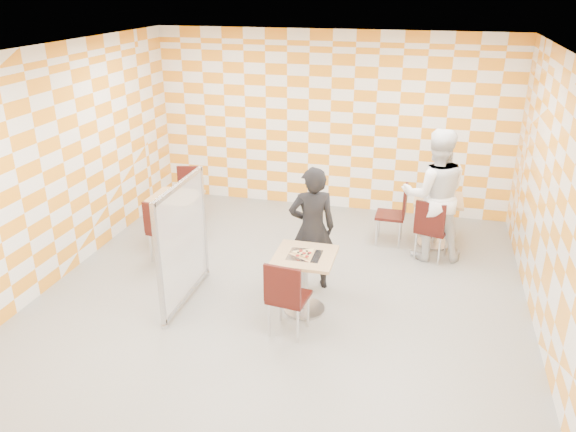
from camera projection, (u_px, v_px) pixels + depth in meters
The scene contains 15 objects.
room_shell at pixel (287, 178), 6.77m from camera, with size 7.00×7.00×7.00m.
main_table at pixel (305, 273), 6.63m from camera, with size 0.70×0.70×0.75m.
second_table at pixel (437, 213), 8.34m from camera, with size 0.70×0.70×0.75m.
empty_table at pixel (176, 211), 8.41m from camera, with size 0.70×0.70×0.75m.
chair_main_front at pixel (286, 294), 6.12m from camera, with size 0.47×0.48×0.92m.
chair_second_front at pixel (431, 226), 7.82m from camera, with size 0.52×0.53×0.92m.
chair_second_side at pixel (397, 210), 8.35m from camera, with size 0.44×0.43×0.92m.
chair_empty_near at pixel (162, 227), 7.78m from camera, with size 0.48×0.49×0.92m.
chair_empty_far at pixel (190, 190), 9.13m from camera, with size 0.51×0.51×0.92m.
partition at pixel (183, 243), 6.74m from camera, with size 0.08×1.38×1.55m.
man_dark at pixel (312, 229), 7.05m from camera, with size 0.60×0.39×1.63m, color black.
man_white at pixel (434, 195), 7.80m from camera, with size 0.92×0.71×1.89m, color white.
pizza_on_foil at pixel (305, 254), 6.51m from camera, with size 0.40×0.40×0.04m.
sport_bottle at pixel (425, 189), 8.32m from camera, with size 0.06×0.06×0.20m.
soda_bottle at pixel (444, 190), 8.27m from camera, with size 0.07×0.07×0.23m.
Camera 1 is at (1.59, -5.68, 3.70)m, focal length 35.00 mm.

